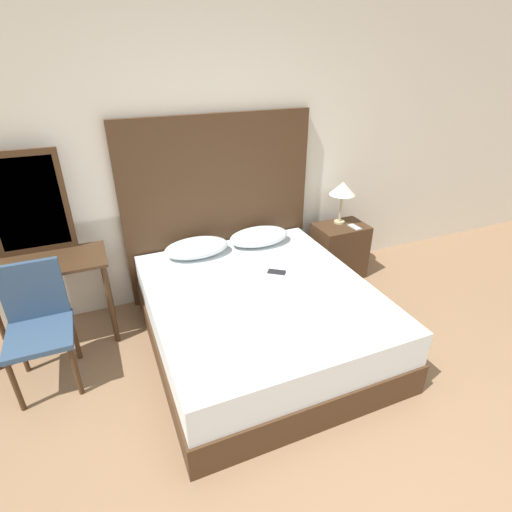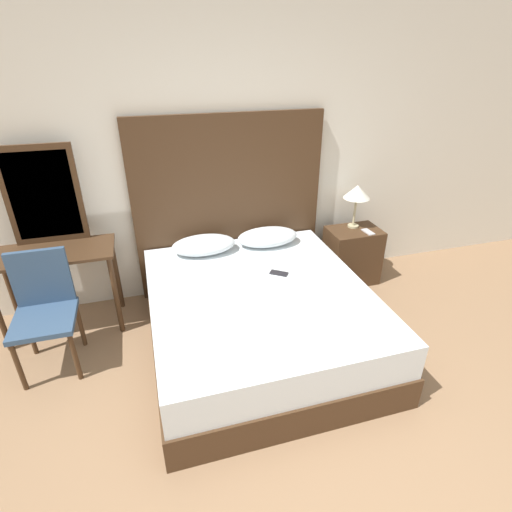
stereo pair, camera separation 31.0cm
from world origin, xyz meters
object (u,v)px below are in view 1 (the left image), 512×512
object	(u,v)px
phone_on_nightstand	(355,227)
chair	(38,319)
vanity_desk	(44,278)
bed	(261,317)
nightstand	(339,251)
phone_on_bed	(277,272)
table_lamp	(343,189)

from	to	relation	value
phone_on_nightstand	chair	distance (m)	2.95
phone_on_nightstand	vanity_desk	distance (m)	2.89
bed	nightstand	world-z (taller)	nightstand
phone_on_bed	nightstand	xyz separation A→B (m)	(1.00, 0.54, -0.25)
bed	table_lamp	distance (m)	1.63
vanity_desk	chair	size ratio (longest dim) A/B	1.06
phone_on_nightstand	chair	bearing A→B (deg)	-173.21
vanity_desk	chair	world-z (taller)	chair
bed	vanity_desk	world-z (taller)	vanity_desk
table_lamp	nightstand	bearing A→B (deg)	-102.06
phone_on_bed	nightstand	bearing A→B (deg)	28.12
nightstand	bed	bearing A→B (deg)	-149.46
bed	table_lamp	bearing A→B (deg)	32.69
bed	chair	bearing A→B (deg)	169.95
bed	table_lamp	world-z (taller)	table_lamp
bed	phone_on_bed	xyz separation A→B (m)	(0.23, 0.19, 0.28)
phone_on_bed	table_lamp	world-z (taller)	table_lamp
phone_on_nightstand	nightstand	bearing A→B (deg)	135.62
chair	table_lamp	bearing A→B (deg)	10.24
bed	phone_on_bed	size ratio (longest dim) A/B	11.96
phone_on_bed	phone_on_nightstand	size ratio (longest dim) A/B	1.05
nightstand	phone_on_nightstand	size ratio (longest dim) A/B	3.79
vanity_desk	phone_on_nightstand	bearing A→B (deg)	-1.39
nightstand	phone_on_bed	bearing A→B (deg)	-151.88
bed	phone_on_nightstand	distance (m)	1.51
nightstand	chair	distance (m)	2.88
bed	vanity_desk	size ratio (longest dim) A/B	2.00
phone_on_bed	bed	bearing A→B (deg)	-140.19
table_lamp	chair	xyz separation A→B (m)	(-2.85, -0.52, -0.43)
chair	nightstand	bearing A→B (deg)	8.84
nightstand	table_lamp	size ratio (longest dim) A/B	1.32
bed	chair	xyz separation A→B (m)	(-1.61, 0.28, 0.25)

